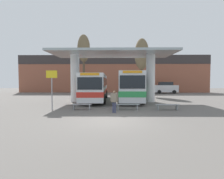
{
  "coord_description": "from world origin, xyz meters",
  "views": [
    {
      "loc": [
        0.24,
        -10.21,
        2.32
      ],
      "look_at": [
        0.0,
        5.35,
        1.6
      ],
      "focal_mm": 28.0,
      "sensor_mm": 36.0,
      "label": 1
    }
  ],
  "objects_px": {
    "waiting_bench_near_pillar": "(82,106)",
    "waiting_bench_mid_platform": "(128,106)",
    "transit_bus_left_bay": "(96,86)",
    "waiting_bench_far_platform": "(167,106)",
    "pedestrian_waiting": "(114,99)",
    "parked_car_street": "(165,88)",
    "transit_bus_center_bay": "(130,85)",
    "info_sign_platform": "(52,82)",
    "poplar_tree_behind_right": "(84,49)",
    "poplar_tree_behind_left": "(142,55)"
  },
  "relations": [
    {
      "from": "transit_bus_left_bay",
      "to": "pedestrian_waiting",
      "type": "relative_size",
      "value": 6.79
    },
    {
      "from": "pedestrian_waiting",
      "to": "parked_car_street",
      "type": "bearing_deg",
      "value": 80.43
    },
    {
      "from": "info_sign_platform",
      "to": "transit_bus_center_bay",
      "type": "bearing_deg",
      "value": 44.71
    },
    {
      "from": "waiting_bench_near_pillar",
      "to": "info_sign_platform",
      "type": "bearing_deg",
      "value": 178.97
    },
    {
      "from": "waiting_bench_mid_platform",
      "to": "poplar_tree_behind_left",
      "type": "height_order",
      "value": "poplar_tree_behind_left"
    },
    {
      "from": "transit_bus_left_bay",
      "to": "poplar_tree_behind_right",
      "type": "xyz_separation_m",
      "value": [
        -3.06,
        9.36,
        6.11
      ]
    },
    {
      "from": "waiting_bench_mid_platform",
      "to": "poplar_tree_behind_right",
      "type": "xyz_separation_m",
      "value": [
        -6.43,
        16.22,
        7.51
      ]
    },
    {
      "from": "transit_bus_left_bay",
      "to": "waiting_bench_mid_platform",
      "type": "height_order",
      "value": "transit_bus_left_bay"
    },
    {
      "from": "parked_car_street",
      "to": "pedestrian_waiting",
      "type": "bearing_deg",
      "value": -115.25
    },
    {
      "from": "transit_bus_center_bay",
      "to": "waiting_bench_mid_platform",
      "type": "xyz_separation_m",
      "value": [
        -0.79,
        -6.97,
        -1.5
      ]
    },
    {
      "from": "transit_bus_left_bay",
      "to": "waiting_bench_far_platform",
      "type": "bearing_deg",
      "value": 132.86
    },
    {
      "from": "waiting_bench_far_platform",
      "to": "pedestrian_waiting",
      "type": "bearing_deg",
      "value": -163.24
    },
    {
      "from": "poplar_tree_behind_left",
      "to": "transit_bus_center_bay",
      "type": "bearing_deg",
      "value": -108.29
    },
    {
      "from": "waiting_bench_mid_platform",
      "to": "poplar_tree_behind_right",
      "type": "height_order",
      "value": "poplar_tree_behind_right"
    },
    {
      "from": "waiting_bench_mid_platform",
      "to": "pedestrian_waiting",
      "type": "relative_size",
      "value": 1.19
    },
    {
      "from": "poplar_tree_behind_left",
      "to": "info_sign_platform",
      "type": "bearing_deg",
      "value": -122.99
    },
    {
      "from": "transit_bus_left_bay",
      "to": "parked_car_street",
      "type": "bearing_deg",
      "value": -134.19
    },
    {
      "from": "waiting_bench_far_platform",
      "to": "poplar_tree_behind_right",
      "type": "distance_m",
      "value": 20.31
    },
    {
      "from": "poplar_tree_behind_left",
      "to": "parked_car_street",
      "type": "distance_m",
      "value": 9.28
    },
    {
      "from": "pedestrian_waiting",
      "to": "poplar_tree_behind_right",
      "type": "bearing_deg",
      "value": 122.44
    },
    {
      "from": "pedestrian_waiting",
      "to": "poplar_tree_behind_left",
      "type": "xyz_separation_m",
      "value": [
        4.47,
        16.11,
        5.74
      ]
    },
    {
      "from": "transit_bus_left_bay",
      "to": "waiting_bench_far_platform",
      "type": "height_order",
      "value": "transit_bus_left_bay"
    },
    {
      "from": "waiting_bench_near_pillar",
      "to": "waiting_bench_far_platform",
      "type": "height_order",
      "value": "same"
    },
    {
      "from": "waiting_bench_mid_platform",
      "to": "waiting_bench_near_pillar",
      "type": "bearing_deg",
      "value": -180.0
    },
    {
      "from": "waiting_bench_far_platform",
      "to": "poplar_tree_behind_right",
      "type": "height_order",
      "value": "poplar_tree_behind_right"
    },
    {
      "from": "transit_bus_left_bay",
      "to": "transit_bus_center_bay",
      "type": "xyz_separation_m",
      "value": [
        4.16,
        0.11,
        0.1
      ]
    },
    {
      "from": "transit_bus_left_bay",
      "to": "waiting_bench_mid_platform",
      "type": "bearing_deg",
      "value": 115.19
    },
    {
      "from": "waiting_bench_near_pillar",
      "to": "poplar_tree_behind_right",
      "type": "xyz_separation_m",
      "value": [
        -2.68,
        16.22,
        7.52
      ]
    },
    {
      "from": "transit_bus_left_bay",
      "to": "info_sign_platform",
      "type": "height_order",
      "value": "info_sign_platform"
    },
    {
      "from": "waiting_bench_mid_platform",
      "to": "info_sign_platform",
      "type": "xyz_separation_m",
      "value": [
        -6.21,
        0.04,
        1.93
      ]
    },
    {
      "from": "waiting_bench_near_pillar",
      "to": "parked_car_street",
      "type": "height_order",
      "value": "parked_car_street"
    },
    {
      "from": "waiting_bench_mid_platform",
      "to": "waiting_bench_far_platform",
      "type": "distance_m",
      "value": 3.22
    },
    {
      "from": "waiting_bench_near_pillar",
      "to": "poplar_tree_behind_left",
      "type": "height_order",
      "value": "poplar_tree_behind_left"
    },
    {
      "from": "info_sign_platform",
      "to": "parked_car_street",
      "type": "height_order",
      "value": "info_sign_platform"
    },
    {
      "from": "waiting_bench_near_pillar",
      "to": "waiting_bench_mid_platform",
      "type": "bearing_deg",
      "value": 0.0
    },
    {
      "from": "transit_bus_left_bay",
      "to": "pedestrian_waiting",
      "type": "distance_m",
      "value": 8.5
    },
    {
      "from": "parked_car_street",
      "to": "transit_bus_left_bay",
      "type": "bearing_deg",
      "value": -133.36
    },
    {
      "from": "transit_bus_center_bay",
      "to": "poplar_tree_behind_left",
      "type": "relative_size",
      "value": 1.16
    },
    {
      "from": "parked_car_street",
      "to": "info_sign_platform",
      "type": "bearing_deg",
      "value": -127.36
    },
    {
      "from": "waiting_bench_far_platform",
      "to": "parked_car_street",
      "type": "relative_size",
      "value": 0.42
    },
    {
      "from": "poplar_tree_behind_right",
      "to": "parked_car_street",
      "type": "xyz_separation_m",
      "value": [
        15.21,
        3.58,
        -6.77
      ]
    },
    {
      "from": "waiting_bench_near_pillar",
      "to": "info_sign_platform",
      "type": "xyz_separation_m",
      "value": [
        -2.46,
        0.04,
        1.94
      ]
    },
    {
      "from": "transit_bus_center_bay",
      "to": "waiting_bench_mid_platform",
      "type": "distance_m",
      "value": 7.17
    },
    {
      "from": "transit_bus_center_bay",
      "to": "parked_car_street",
      "type": "bearing_deg",
      "value": -119.29
    },
    {
      "from": "waiting_bench_far_platform",
      "to": "info_sign_platform",
      "type": "distance_m",
      "value": 9.62
    },
    {
      "from": "transit_bus_left_bay",
      "to": "poplar_tree_behind_right",
      "type": "distance_m",
      "value": 11.59
    },
    {
      "from": "pedestrian_waiting",
      "to": "poplar_tree_behind_right",
      "type": "height_order",
      "value": "poplar_tree_behind_right"
    },
    {
      "from": "poplar_tree_behind_right",
      "to": "transit_bus_center_bay",
      "type": "bearing_deg",
      "value": -52.06
    },
    {
      "from": "transit_bus_left_bay",
      "to": "waiting_bench_far_platform",
      "type": "distance_m",
      "value": 9.61
    },
    {
      "from": "poplar_tree_behind_left",
      "to": "poplar_tree_behind_right",
      "type": "bearing_deg",
      "value": 171.82
    }
  ]
}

